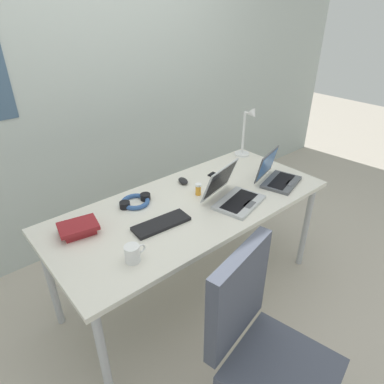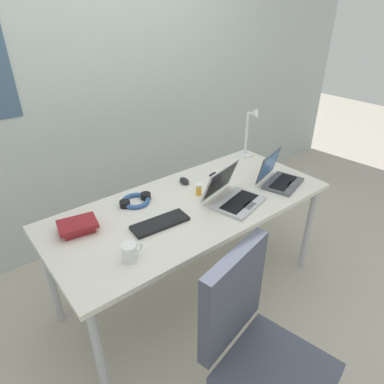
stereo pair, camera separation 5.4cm
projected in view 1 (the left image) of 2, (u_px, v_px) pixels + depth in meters
ground_plane at (192, 289)px, 2.49m from camera, size 12.00×12.00×0.00m
wall_back at (98, 82)px, 2.57m from camera, size 6.00×0.13×2.60m
desk at (192, 211)px, 2.15m from camera, size 1.80×0.80×0.74m
desk_lamp at (247, 133)px, 2.65m from camera, size 0.12×0.18×0.40m
laptop_front_left at (233, 195)px, 2.11m from camera, size 0.38×0.36×0.23m
laptop_far_corner at (277, 176)px, 2.34m from camera, size 0.34×0.31×0.21m
external_keyboard at (161, 224)px, 1.91m from camera, size 0.34×0.14×0.02m
computer_mouse at (183, 181)px, 2.34m from camera, size 0.08×0.11×0.03m
cell_phone at (218, 176)px, 2.43m from camera, size 0.09×0.15×0.01m
headphones at (135, 201)px, 2.11m from camera, size 0.21×0.18×0.04m
pill_bottle at (198, 189)px, 2.19m from camera, size 0.04×0.04×0.08m
book_stack at (78, 228)px, 1.83m from camera, size 0.23×0.19×0.06m
coffee_mug at (133, 253)px, 1.63m from camera, size 0.11×0.08×0.09m
office_chair at (265, 365)px, 1.55m from camera, size 0.53×0.58×0.97m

